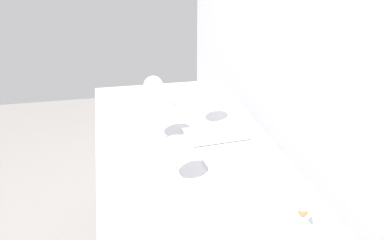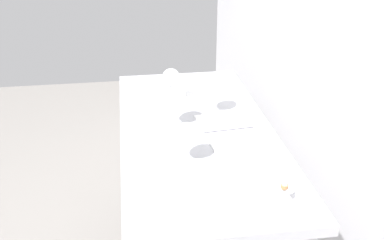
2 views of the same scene
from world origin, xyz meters
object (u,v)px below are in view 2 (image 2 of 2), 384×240
(wine_glass_near_right, at_px, (187,136))
(tasting_sheet_lower, at_px, (207,93))
(decanter_funnel, at_px, (283,198))
(open_notebook, at_px, (229,131))
(tasting_sheet_upper, at_px, (245,177))
(wine_glass_far_left, at_px, (215,89))
(wine_glass_near_center, at_px, (175,99))
(wine_glass_near_left, at_px, (171,78))

(wine_glass_near_right, bearing_deg, tasting_sheet_lower, 163.60)
(decanter_funnel, bearing_deg, wine_glass_near_right, -141.02)
(open_notebook, xyz_separation_m, tasting_sheet_lower, (-0.43, -0.02, -0.00))
(wine_glass_near_right, relative_size, tasting_sheet_lower, 0.72)
(wine_glass_near_right, xyz_separation_m, tasting_sheet_upper, (0.13, 0.19, -0.11))
(tasting_sheet_upper, bearing_deg, wine_glass_far_left, -153.44)
(wine_glass_near_right, distance_m, wine_glass_far_left, 0.45)
(wine_glass_far_left, xyz_separation_m, decanter_funnel, (0.73, 0.08, -0.08))
(wine_glass_near_center, bearing_deg, tasting_sheet_lower, 149.69)
(tasting_sheet_upper, bearing_deg, wine_glass_near_right, -99.13)
(wine_glass_far_left, bearing_deg, tasting_sheet_lower, 177.68)
(wine_glass_near_right, height_order, wine_glass_near_center, wine_glass_near_center)
(tasting_sheet_upper, xyz_separation_m, decanter_funnel, (0.19, 0.07, 0.04))
(wine_glass_near_right, relative_size, tasting_sheet_upper, 0.60)
(open_notebook, bearing_deg, tasting_sheet_upper, -8.68)
(wine_glass_near_left, height_order, open_notebook, wine_glass_near_left)
(wine_glass_near_center, relative_size, tasting_sheet_upper, 0.67)
(wine_glass_near_left, bearing_deg, tasting_sheet_upper, 15.13)
(wine_glass_far_left, xyz_separation_m, open_notebook, (0.19, 0.03, -0.12))
(wine_glass_near_left, xyz_separation_m, tasting_sheet_upper, (0.70, 0.19, -0.12))
(tasting_sheet_lower, xyz_separation_m, decanter_funnel, (0.97, 0.07, 0.04))
(wine_glass_near_right, height_order, tasting_sheet_upper, wine_glass_near_right)
(tasting_sheet_upper, bearing_deg, wine_glass_near_left, -139.03)
(wine_glass_far_left, distance_m, decanter_funnel, 0.74)
(open_notebook, height_order, tasting_sheet_upper, open_notebook)
(open_notebook, relative_size, tasting_sheet_lower, 1.64)
(tasting_sheet_lower, bearing_deg, decanter_funnel, 15.11)
(tasting_sheet_lower, bearing_deg, wine_glass_near_left, -54.25)
(wine_glass_far_left, distance_m, open_notebook, 0.23)
(tasting_sheet_upper, bearing_deg, open_notebook, -157.74)
(wine_glass_near_left, bearing_deg, open_notebook, 31.31)
(wine_glass_near_right, height_order, open_notebook, wine_glass_near_right)
(wine_glass_near_center, height_order, decanter_funnel, wine_glass_near_center)
(wine_glass_near_center, distance_m, wine_glass_far_left, 0.22)
(wine_glass_near_center, distance_m, wine_glass_near_left, 0.26)
(wine_glass_near_left, height_order, decanter_funnel, wine_glass_near_left)
(wine_glass_near_right, height_order, tasting_sheet_lower, wine_glass_near_right)
(wine_glass_near_left, distance_m, tasting_sheet_lower, 0.24)
(wine_glass_far_left, height_order, decanter_funnel, wine_glass_far_left)
(tasting_sheet_upper, height_order, decanter_funnel, decanter_funnel)
(tasting_sheet_upper, relative_size, tasting_sheet_lower, 1.19)
(wine_glass_far_left, relative_size, tasting_sheet_upper, 0.64)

